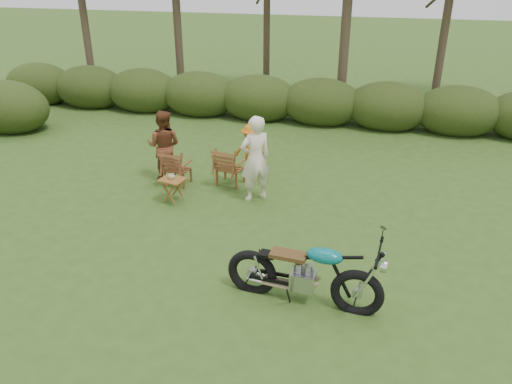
% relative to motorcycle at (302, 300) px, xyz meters
% --- Properties ---
extents(ground, '(80.00, 80.00, 0.00)m').
position_rel_motorcycle_xyz_m(ground, '(-0.91, 0.05, 0.00)').
color(ground, '#2D4A18').
rests_on(ground, ground).
extents(motorcycle, '(2.32, 1.05, 1.29)m').
position_rel_motorcycle_xyz_m(motorcycle, '(0.00, 0.00, 0.00)').
color(motorcycle, '#0DB1B3').
rests_on(motorcycle, ground).
extents(lawn_chair_right, '(0.71, 0.71, 0.90)m').
position_rel_motorcycle_xyz_m(lawn_chair_right, '(-2.30, 3.85, 0.00)').
color(lawn_chair_right, '#5C2D17').
rests_on(lawn_chair_right, ground).
extents(lawn_chair_left, '(0.62, 0.62, 0.85)m').
position_rel_motorcycle_xyz_m(lawn_chair_left, '(-3.46, 3.55, 0.00)').
color(lawn_chair_left, '#5F3117').
rests_on(lawn_chair_left, ground).
extents(side_table, '(0.60, 0.53, 0.53)m').
position_rel_motorcycle_xyz_m(side_table, '(-3.20, 2.66, 0.27)').
color(side_table, brown).
rests_on(side_table, ground).
extents(cup, '(0.14, 0.14, 0.10)m').
position_rel_motorcycle_xyz_m(cup, '(-3.22, 2.68, 0.59)').
color(cup, beige).
rests_on(cup, side_table).
extents(adult_a, '(0.81, 0.77, 1.86)m').
position_rel_motorcycle_xyz_m(adult_a, '(-1.55, 3.22, 0.00)').
color(adult_a, '#F2E1C7').
rests_on(adult_a, ground).
extents(adult_b, '(0.85, 0.68, 1.66)m').
position_rel_motorcycle_xyz_m(adult_b, '(-3.84, 3.75, 0.00)').
color(adult_b, brown).
rests_on(adult_b, ground).
extents(child, '(0.87, 0.61, 1.24)m').
position_rel_motorcycle_xyz_m(child, '(-1.99, 4.53, 0.00)').
color(child, '#CA6413').
rests_on(child, ground).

